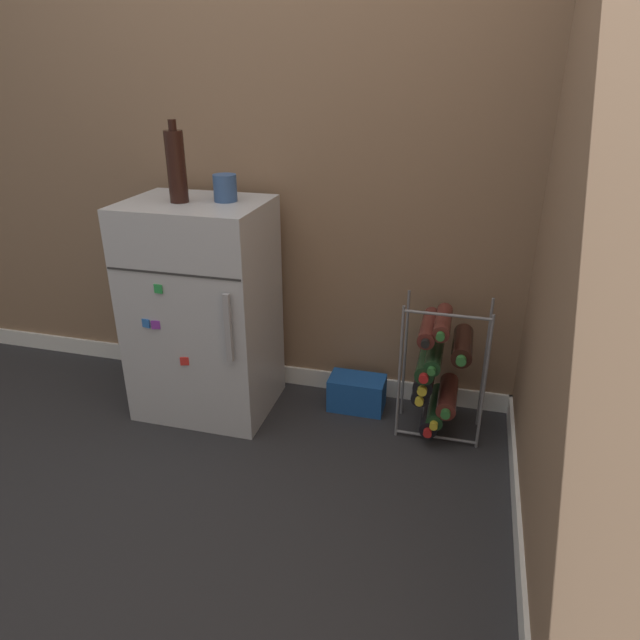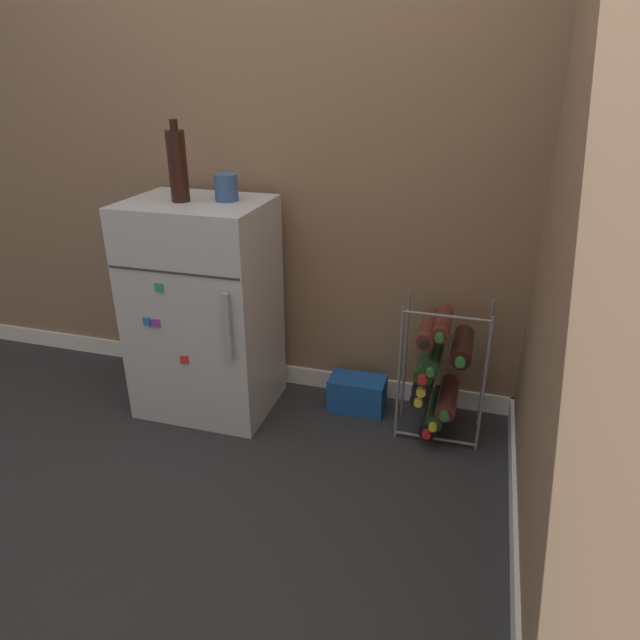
% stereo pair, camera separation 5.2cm
% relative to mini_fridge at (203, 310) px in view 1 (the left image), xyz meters
% --- Properties ---
extents(ground_plane, '(14.00, 14.00, 0.00)m').
position_rel_mini_fridge_xyz_m(ground_plane, '(0.39, -0.30, -0.48)').
color(ground_plane, '#28282B').
extents(wall_back, '(6.94, 0.07, 2.50)m').
position_rel_mini_fridge_xyz_m(wall_back, '(0.39, 0.31, 0.76)').
color(wall_back, '#84664C').
rests_on(wall_back, ground_plane).
extents(mini_fridge, '(0.58, 0.48, 0.95)m').
position_rel_mini_fridge_xyz_m(mini_fridge, '(0.00, 0.00, 0.00)').
color(mini_fridge, '#B7BABF').
rests_on(mini_fridge, ground_plane).
extents(wine_rack, '(0.35, 0.33, 0.60)m').
position_rel_mini_fridge_xyz_m(wine_rack, '(1.02, 0.05, -0.18)').
color(wine_rack, slate).
rests_on(wine_rack, ground_plane).
extents(soda_box, '(0.25, 0.15, 0.16)m').
position_rel_mini_fridge_xyz_m(soda_box, '(0.67, 0.14, -0.40)').
color(soda_box, '#194C9E').
rests_on(soda_box, ground_plane).
extents(fridge_top_cup, '(0.09, 0.09, 0.11)m').
position_rel_mini_fridge_xyz_m(fridge_top_cup, '(0.12, 0.04, 0.53)').
color(fridge_top_cup, '#335184').
rests_on(fridge_top_cup, mini_fridge).
extents(fridge_top_bottle, '(0.07, 0.07, 0.32)m').
position_rel_mini_fridge_xyz_m(fridge_top_bottle, '(-0.05, -0.02, 0.62)').
color(fridge_top_bottle, black).
rests_on(fridge_top_bottle, mini_fridge).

